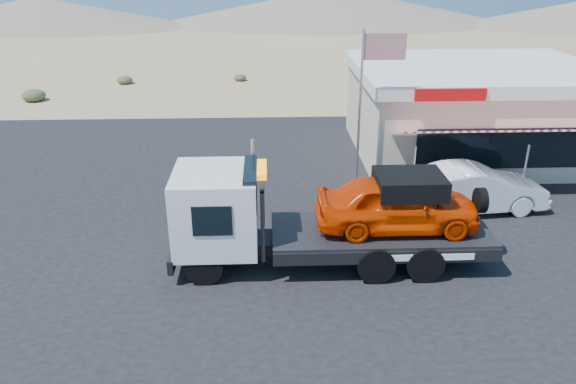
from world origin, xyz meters
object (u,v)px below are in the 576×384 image
at_px(tow_truck, 324,212).
at_px(jerky_store, 472,109).
at_px(white_sedan, 474,188).
at_px(flagpole, 367,95).

height_order(tow_truck, jerky_store, jerky_store).
distance_m(white_sedan, flagpole, 4.96).
bearing_deg(tow_truck, jerky_store, 51.58).
bearing_deg(jerky_store, white_sedan, -107.51).
relative_size(tow_truck, jerky_store, 0.86).
bearing_deg(tow_truck, flagpole, 68.49).
bearing_deg(white_sedan, tow_truck, 115.35).
xyz_separation_m(tow_truck, jerky_store, (7.56, 9.53, 0.38)).
bearing_deg(flagpole, tow_truck, -111.51).
bearing_deg(white_sedan, jerky_store, -22.92).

